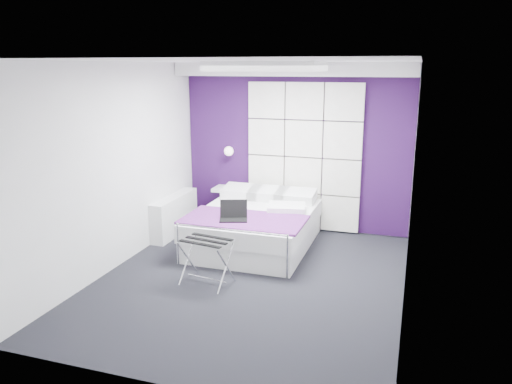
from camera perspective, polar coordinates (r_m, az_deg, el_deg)
floor at (r=6.21m, az=-0.60°, el=-9.98°), size 4.40×4.40×0.00m
ceiling at (r=5.67m, az=-0.67°, el=14.77°), size 4.40×4.40×0.00m
wall_back at (r=7.88m, az=4.51°, el=5.07°), size 3.60×0.00×3.60m
wall_left at (r=6.59m, az=-15.65°, el=2.79°), size 0.00×4.40×4.40m
wall_right at (r=5.51m, az=17.40°, el=0.49°), size 0.00×4.40×4.40m
accent_wall at (r=7.87m, az=4.49°, el=5.06°), size 3.58×0.02×2.58m
soffit at (r=7.54m, az=4.23°, el=13.82°), size 3.58×0.50×0.20m
headboard at (r=7.81m, az=5.46°, el=4.00°), size 1.80×0.08×2.30m
skylight at (r=6.24m, az=1.15°, el=14.25°), size 1.36×0.86×0.12m
wall_lamp at (r=8.07m, az=-3.03°, el=4.73°), size 0.15×0.15×0.15m
radiator at (r=7.86m, az=-9.30°, el=-2.59°), size 0.22×1.20×0.60m
bed at (r=7.22m, az=-0.10°, el=-3.97°), size 1.64×1.97×0.69m
nightstand at (r=8.16m, az=-3.09°, el=0.34°), size 0.49×0.38×0.05m
luggage_rack at (r=6.04m, az=-5.65°, el=-7.92°), size 0.56×0.41×0.55m
laptop at (r=6.66m, az=-2.44°, el=-2.63°), size 0.36×0.26×0.26m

